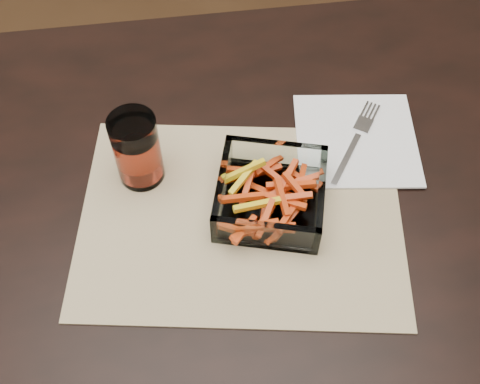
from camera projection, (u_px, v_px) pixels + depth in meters
name	position (u px, v px, depth m)	size (l,w,h in m)	color
dining_table	(213.00, 257.00, 0.91)	(1.60, 0.90, 0.75)	black
placemat	(241.00, 217.00, 0.85)	(0.45, 0.33, 0.00)	tan
glass_bowl	(270.00, 195.00, 0.84)	(0.18, 0.18, 0.06)	white
tumbler	(137.00, 151.00, 0.84)	(0.07, 0.07, 0.12)	white
napkin	(356.00, 140.00, 0.92)	(0.18, 0.18, 0.00)	white
fork	(356.00, 139.00, 0.92)	(0.11, 0.15, 0.00)	silver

